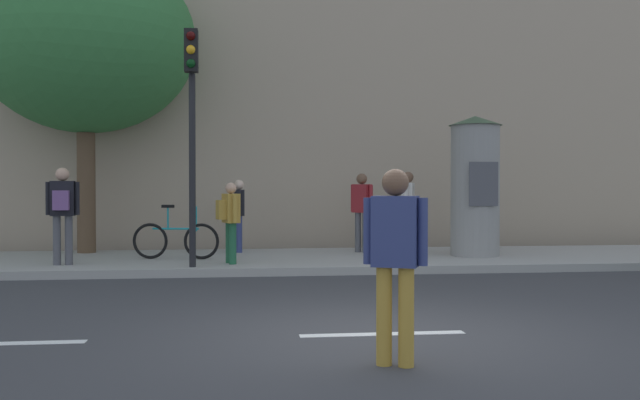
% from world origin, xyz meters
% --- Properties ---
extents(ground_plane, '(80.00, 80.00, 0.00)m').
position_xyz_m(ground_plane, '(0.00, 0.00, 0.00)').
color(ground_plane, '#38383A').
extents(sidewalk_curb, '(36.00, 4.00, 0.15)m').
position_xyz_m(sidewalk_curb, '(0.00, 7.00, 0.07)').
color(sidewalk_curb, '#9E9B93').
rests_on(sidewalk_curb, ground_plane).
extents(lane_markings, '(25.80, 0.16, 0.01)m').
position_xyz_m(lane_markings, '(0.00, 0.00, 0.00)').
color(lane_markings, silver).
rests_on(lane_markings, ground_plane).
extents(building_backdrop, '(36.00, 5.00, 11.07)m').
position_xyz_m(building_backdrop, '(0.00, 12.00, 5.54)').
color(building_backdrop, tan).
rests_on(building_backdrop, ground_plane).
extents(traffic_light, '(0.24, 0.45, 4.23)m').
position_xyz_m(traffic_light, '(-2.37, 5.24, 3.00)').
color(traffic_light, black).
rests_on(traffic_light, sidewalk_curb).
extents(poster_column, '(1.12, 1.12, 2.94)m').
position_xyz_m(poster_column, '(3.42, 6.82, 1.64)').
color(poster_column, gray).
rests_on(poster_column, sidewalk_curb).
extents(street_tree, '(4.79, 4.79, 6.71)m').
position_xyz_m(street_tree, '(-4.87, 8.44, 4.81)').
color(street_tree, brown).
rests_on(street_tree, sidewalk_curb).
extents(pedestrian_tallest, '(0.54, 0.38, 1.75)m').
position_xyz_m(pedestrian_tallest, '(-0.17, -1.32, 1.02)').
color(pedestrian_tallest, '#B78C33').
rests_on(pedestrian_tallest, ground_plane).
extents(pedestrian_in_dark_shirt, '(0.39, 0.61, 1.78)m').
position_xyz_m(pedestrian_in_dark_shirt, '(2.16, 7.55, 1.21)').
color(pedestrian_in_dark_shirt, silver).
rests_on(pedestrian_in_dark_shirt, sidewalk_curb).
extents(pedestrian_in_red_top, '(0.45, 0.45, 1.75)m').
position_xyz_m(pedestrian_in_red_top, '(1.18, 7.82, 1.17)').
color(pedestrian_in_red_top, '#4C4C51').
rests_on(pedestrian_in_red_top, sidewalk_curb).
extents(pedestrian_in_light_jacket, '(0.60, 0.41, 1.80)m').
position_xyz_m(pedestrian_in_light_jacket, '(-4.77, 5.96, 1.23)').
color(pedestrian_in_light_jacket, '#4C4C51').
rests_on(pedestrian_in_light_jacket, sidewalk_curb).
extents(pedestrian_with_backpack, '(0.24, 0.57, 1.61)m').
position_xyz_m(pedestrian_with_backpack, '(-1.53, 8.16, 1.08)').
color(pedestrian_with_backpack, navy).
rests_on(pedestrian_with_backpack, sidewalk_curb).
extents(pedestrian_near_pole, '(0.47, 0.63, 1.53)m').
position_xyz_m(pedestrian_near_pole, '(-1.70, 5.84, 1.06)').
color(pedestrian_near_pole, '#1E5938').
rests_on(pedestrian_near_pole, sidewalk_curb).
extents(bicycle_leaning, '(1.75, 0.41, 1.09)m').
position_xyz_m(bicycle_leaning, '(-2.79, 6.80, 0.54)').
color(bicycle_leaning, black).
rests_on(bicycle_leaning, sidewalk_curb).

